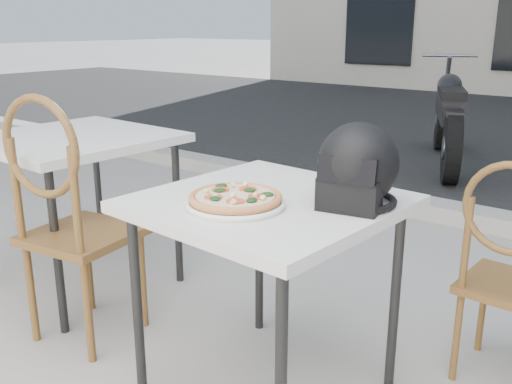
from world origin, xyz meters
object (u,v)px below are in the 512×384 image
Objects in this scene: cafe_table_main at (268,217)px; plate at (235,204)px; cafe_table_side at (75,149)px; cafe_chair_main at (511,265)px; pizza at (235,197)px; helmet at (357,169)px; motorcycle at (448,118)px; cafe_chair_side at (67,210)px.

plate reaches higher than cafe_table_main.
cafe_table_side is (-1.34, 0.30, -0.04)m from plate.
cafe_chair_main reaches higher than plate.
pizza is (0.00, 0.00, 0.02)m from plate.
helmet is 0.16× the size of motorcycle.
cafe_chair_main is 1.80m from cafe_chair_side.
cafe_table_main is at bearing 42.71° from cafe_chair_main.
cafe_table_side is 0.45× the size of motorcycle.
helmet reaches higher than plate.
cafe_chair_side is 4.37m from motorcycle.
cafe_table_main is at bearing -174.02° from cafe_chair_side.
motorcycle reaches higher than cafe_chair_main.
cafe_chair_side is at bearing -165.32° from cafe_table_main.
cafe_chair_main is at bearing 12.19° from cafe_table_side.
cafe_chair_side is (-0.87, -0.09, -0.20)m from pizza.
cafe_table_main is at bearing 78.93° from plate.
helmet is at bearing 41.43° from pizza.
cafe_table_main is at bearing -6.16° from cafe_table_side.
cafe_chair_main is at bearing 45.64° from pizza.
plate is 0.18× the size of motorcycle.
cafe_table_main is 4.23m from motorcycle.
cafe_table_side is (-1.37, 0.15, 0.04)m from cafe_table_main.
motorcycle reaches higher than pizza.
pizza is 1.38m from cafe_table_side.
helmet is 0.30× the size of cafe_chair_side.
helmet reaches higher than pizza.
pizza is at bearing -150.05° from helmet.
cafe_chair_side reaches higher than cafe_chair_main.
helmet is 4.19m from motorcycle.
cafe_table_side is at bearing 167.70° from helmet.
cafe_chair_main is at bearing -161.23° from cafe_chair_side.
cafe_chair_side is at bearing -174.28° from pizza.
cafe_chair_main is at bearing 45.65° from plate.
cafe_chair_side is (0.47, -0.38, -0.14)m from cafe_table_side.
helmet is (0.31, 0.27, 0.12)m from plate.
helmet is 1.66m from cafe_table_side.
pizza reaches higher than cafe_table_main.
plate is at bearing 47.91° from cafe_chair_main.
pizza is 0.33× the size of cafe_chair_side.
helmet reaches higher than cafe_table_main.
cafe_chair_side is at bearing -174.51° from helmet.
helmet is 0.75m from cafe_chair_main.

